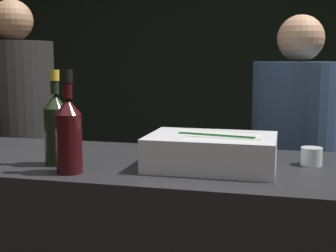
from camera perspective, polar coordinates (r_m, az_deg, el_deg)
wall_back_chalkboard at (r=3.74m, az=8.27°, el=7.66°), size 6.40×0.06×2.80m
ice_bin_with_bottles at (r=1.51m, az=5.49°, el=-2.92°), size 0.41×0.28×0.11m
candle_votive at (r=1.62m, az=17.09°, el=-3.54°), size 0.07×0.07×0.06m
red_wine_bottle_black_foil at (r=1.46m, az=-12.01°, el=-0.73°), size 0.08×0.08×0.32m
champagne_bottle at (r=1.58m, az=-13.49°, el=-0.07°), size 0.08×0.08×0.31m
person_blond_tee at (r=2.60m, az=-17.81°, el=-2.68°), size 0.40×0.40×1.73m
person_grey_polo at (r=2.28m, az=15.27°, el=-5.72°), size 0.42×0.42×1.63m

